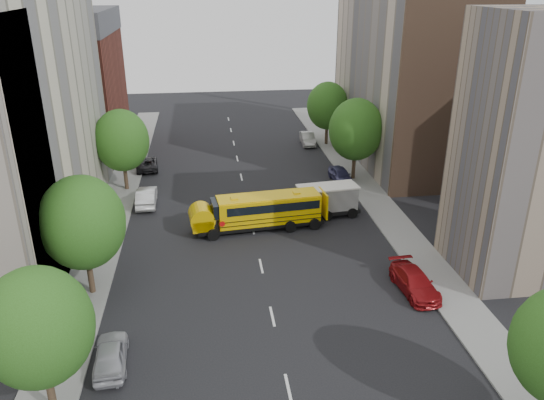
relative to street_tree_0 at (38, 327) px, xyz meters
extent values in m
plane|color=black|center=(11.00, 14.00, -4.64)|extent=(120.00, 120.00, 0.00)
cube|color=slate|center=(-0.50, 19.00, -4.58)|extent=(3.00, 80.00, 0.12)
cube|color=slate|center=(22.50, 19.00, -4.58)|extent=(3.00, 80.00, 0.12)
cube|color=silver|center=(11.00, 24.00, -4.64)|extent=(0.15, 64.00, 0.01)
cube|color=beige|center=(-7.00, 20.00, 5.36)|extent=(10.00, 26.00, 20.00)
cube|color=maroon|center=(-7.00, 42.00, 1.86)|extent=(10.00, 15.00, 13.00)
cube|color=#C5B199|center=(29.00, 34.00, 4.36)|extent=(10.00, 22.00, 18.00)
cube|color=brown|center=(29.00, 23.00, 4.36)|extent=(10.10, 0.30, 18.00)
cylinder|color=#38281C|center=(0.00, 0.00, -3.29)|extent=(0.36, 0.36, 2.70)
ellipsoid|color=#254A13|center=(0.00, 0.00, 0.01)|extent=(4.80, 4.80, 5.52)
cylinder|color=#38281C|center=(0.00, 10.00, -3.20)|extent=(0.36, 0.36, 2.88)
ellipsoid|color=#254A13|center=(0.00, 10.00, 0.32)|extent=(5.12, 5.12, 5.89)
cylinder|color=#38281C|center=(0.00, 28.00, -3.24)|extent=(0.36, 0.36, 2.81)
ellipsoid|color=#254A13|center=(0.00, 28.00, 0.20)|extent=(4.99, 4.99, 5.74)
cylinder|color=#38281C|center=(22.00, 28.00, -3.16)|extent=(0.36, 0.36, 2.95)
ellipsoid|color=#254A13|center=(22.00, 28.00, 0.44)|extent=(5.25, 5.25, 6.04)
cylinder|color=#38281C|center=(22.00, 40.00, -3.27)|extent=(0.36, 0.36, 2.74)
ellipsoid|color=#254A13|center=(22.00, 40.00, 0.07)|extent=(4.86, 4.86, 5.59)
cube|color=black|center=(11.57, 18.03, -4.15)|extent=(10.25, 3.34, 0.27)
cube|color=#E1B204|center=(12.20, 18.10, -2.98)|extent=(8.28, 3.09, 2.07)
cube|color=#E1B204|center=(7.46, 17.59, -3.61)|extent=(1.83, 2.23, 0.90)
cube|color=black|center=(8.40, 17.69, -2.53)|extent=(0.67, 2.10, 1.08)
cube|color=#E1B204|center=(12.20, 18.10, -1.93)|extent=(8.26, 2.91, 0.13)
cube|color=black|center=(12.38, 18.12, -2.53)|extent=(7.57, 3.07, 0.67)
cube|color=black|center=(12.20, 18.10, -3.70)|extent=(8.29, 3.14, 0.05)
cube|color=black|center=(12.20, 18.10, -3.34)|extent=(8.29, 3.14, 0.05)
cube|color=#E1B204|center=(16.27, 18.53, -2.98)|extent=(0.37, 2.25, 2.07)
cube|color=#E1B204|center=(9.79, 17.84, -1.84)|extent=(0.59, 0.59, 0.09)
cube|color=#E1B204|center=(14.26, 18.32, -1.84)|extent=(0.59, 0.59, 0.09)
cylinder|color=#E1B204|center=(7.46, 17.59, -3.16)|extent=(2.10, 2.26, 1.89)
cylinder|color=red|center=(8.84, 16.52, -3.29)|extent=(0.45, 0.08, 0.45)
cylinder|color=black|center=(8.21, 16.54, -4.19)|extent=(0.92, 0.36, 0.90)
cylinder|color=black|center=(7.97, 18.78, -4.19)|extent=(0.92, 0.36, 0.90)
cylinder|color=black|center=(13.66, 17.12, -4.19)|extent=(0.92, 0.36, 0.90)
cylinder|color=black|center=(13.42, 19.36, -4.19)|extent=(0.92, 0.36, 0.90)
cylinder|color=black|center=(15.45, 17.31, -4.19)|extent=(0.92, 0.36, 0.90)
cylinder|color=black|center=(15.21, 19.55, -4.19)|extent=(0.92, 0.36, 0.90)
cube|color=black|center=(16.93, 19.72, -4.12)|extent=(6.45, 2.78, 0.31)
cube|color=white|center=(17.45, 19.78, -3.03)|extent=(4.99, 2.51, 1.88)
cube|color=white|center=(14.65, 19.46, -3.34)|extent=(1.68, 2.13, 1.25)
cube|color=silver|center=(17.45, 19.78, -2.04)|extent=(5.21, 2.64, 0.13)
cylinder|color=black|center=(14.77, 18.42, -4.20)|extent=(0.90, 0.36, 0.88)
cylinder|color=black|center=(14.53, 20.49, -4.20)|extent=(0.90, 0.36, 0.88)
cylinder|color=black|center=(17.26, 18.71, -4.20)|extent=(0.90, 0.36, 0.88)
cylinder|color=black|center=(17.02, 20.78, -4.20)|extent=(0.90, 0.36, 0.88)
cylinder|color=black|center=(19.53, 18.97, -4.20)|extent=(0.90, 0.36, 0.88)
cylinder|color=black|center=(19.30, 21.04, -4.20)|extent=(0.90, 0.36, 0.88)
imported|color=#ABAAB1|center=(2.20, 2.81, -3.94)|extent=(1.94, 4.21, 1.40)
imported|color=silver|center=(2.20, 24.11, -3.88)|extent=(1.71, 4.68, 1.53)
imported|color=black|center=(1.40, 33.70, -3.99)|extent=(2.61, 4.85, 1.29)
imported|color=maroon|center=(20.33, 7.52, -3.95)|extent=(2.31, 4.89, 1.38)
imported|color=#393862|center=(20.60, 27.53, -3.95)|extent=(1.95, 4.18, 1.38)
imported|color=#979692|center=(19.80, 40.39, -3.93)|extent=(1.70, 4.36, 1.41)
camera|label=1|loc=(7.57, -20.05, 13.90)|focal=35.00mm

